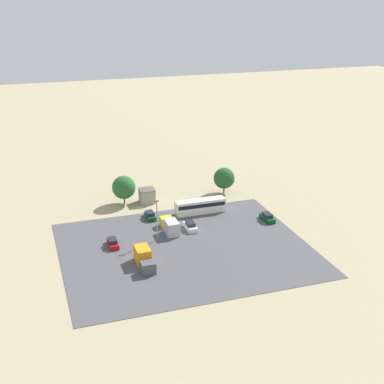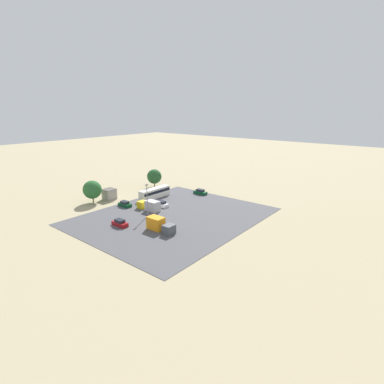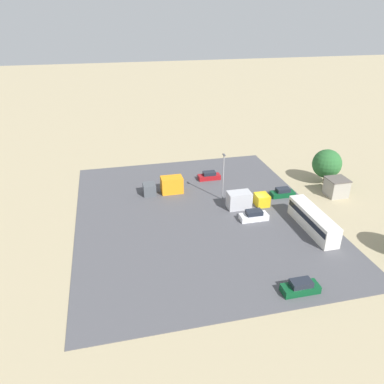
% 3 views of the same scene
% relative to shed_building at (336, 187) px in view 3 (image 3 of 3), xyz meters
% --- Properties ---
extents(ground_plane, '(400.00, 400.00, 0.00)m').
position_rel_shed_building_xyz_m(ground_plane, '(-1.15, 15.68, -1.66)').
color(ground_plane, tan).
extents(parking_lot_surface, '(47.70, 39.51, 0.08)m').
position_rel_shed_building_xyz_m(parking_lot_surface, '(-1.15, 26.18, -1.62)').
color(parking_lot_surface, '#4C4C51').
rests_on(parking_lot_surface, ground).
extents(shed_building, '(3.63, 3.66, 3.31)m').
position_rel_shed_building_xyz_m(shed_building, '(0.00, 0.00, 0.00)').
color(shed_building, '#9E998E').
rests_on(shed_building, ground).
extents(bus, '(11.46, 2.52, 3.15)m').
position_rel_shed_building_xyz_m(bus, '(-9.80, 10.25, 0.12)').
color(bus, silver).
rests_on(bus, ground).
extents(parked_car_0, '(1.81, 4.29, 1.59)m').
position_rel_shed_building_xyz_m(parked_car_0, '(1.74, 9.66, -0.92)').
color(parked_car_0, '#0C4723').
rests_on(parked_car_0, ground).
extents(parked_car_1, '(1.80, 4.37, 1.62)m').
position_rel_shed_building_xyz_m(parked_car_1, '(12.06, 20.62, -0.91)').
color(parked_car_1, maroon).
rests_on(parked_car_1, ground).
extents(parked_car_2, '(1.90, 4.59, 1.65)m').
position_rel_shed_building_xyz_m(parked_car_2, '(-4.95, 17.88, -0.89)').
color(parked_car_2, silver).
rests_on(parked_car_2, ground).
extents(parked_car_3, '(1.85, 4.59, 1.65)m').
position_rel_shed_building_xyz_m(parked_car_3, '(-22.40, 18.85, -0.89)').
color(parked_car_3, '#0C4723').
rests_on(parked_car_3, ground).
extents(parked_truck_0, '(2.55, 7.28, 2.99)m').
position_rel_shed_building_xyz_m(parked_truck_0, '(8.00, 30.11, -0.21)').
color(parked_truck_0, '#4C5156').
rests_on(parked_truck_0, ground).
extents(parked_truck_1, '(2.48, 7.27, 2.89)m').
position_rel_shed_building_xyz_m(parked_truck_1, '(-0.55, 17.70, -0.26)').
color(parked_truck_1, gold).
rests_on(parked_truck_1, ground).
extents(tree_apron_mid, '(5.53, 5.53, 6.84)m').
position_rel_shed_building_xyz_m(tree_apron_mid, '(5.30, -0.85, 2.41)').
color(tree_apron_mid, brown).
rests_on(tree_apron_mid, ground).
extents(light_pole_lot_centre, '(0.90, 0.28, 8.59)m').
position_rel_shed_building_xyz_m(light_pole_lot_centre, '(2.96, 20.71, 3.15)').
color(light_pole_lot_centre, gray).
rests_on(light_pole_lot_centre, ground).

